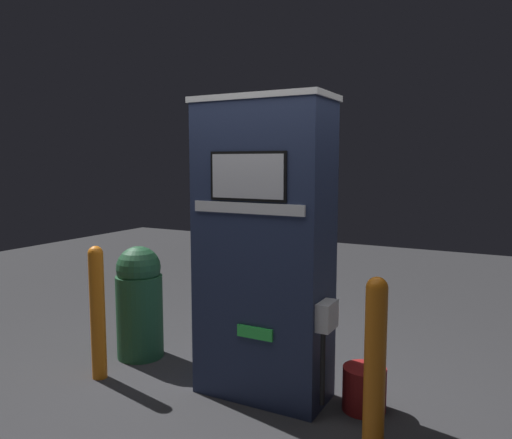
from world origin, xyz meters
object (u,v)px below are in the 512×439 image
(safety_bollard, at_px, (375,362))
(squeegee_bucket, at_px, (364,388))
(safety_bollard_far, at_px, (98,310))
(gas_pump, at_px, (264,250))
(trash_bin, at_px, (139,301))

(safety_bollard, xyz_separation_m, squeegee_bucket, (-0.19, 0.47, -0.39))
(safety_bollard, height_order, safety_bollard_far, safety_bollard_far)
(gas_pump, xyz_separation_m, trash_bin, (-1.26, 0.13, -0.57))
(trash_bin, relative_size, squeegee_bucket, 1.45)
(trash_bin, distance_m, safety_bollard_far, 0.49)
(trash_bin, distance_m, squeegee_bucket, 1.99)
(safety_bollard, distance_m, trash_bin, 2.20)
(squeegee_bucket, bearing_deg, safety_bollard_far, -166.52)
(trash_bin, bearing_deg, gas_pump, -5.72)
(safety_bollard_far, bearing_deg, gas_pump, 16.06)
(squeegee_bucket, bearing_deg, gas_pump, -171.19)
(safety_bollard, xyz_separation_m, safety_bollard_far, (-2.14, 0.00, -0.00))
(safety_bollard, relative_size, trash_bin, 1.08)
(gas_pump, distance_m, safety_bollard, 1.09)
(trash_bin, height_order, squeegee_bucket, trash_bin)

